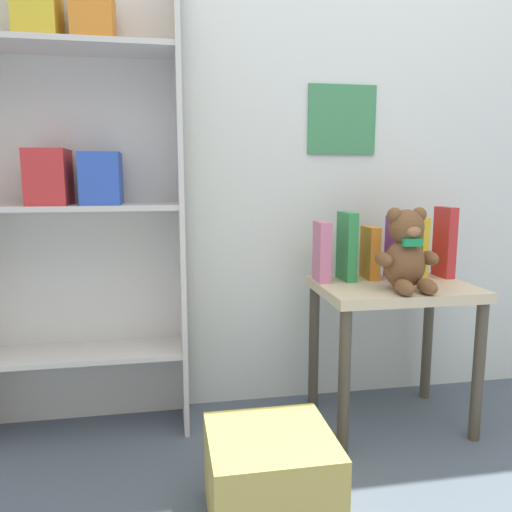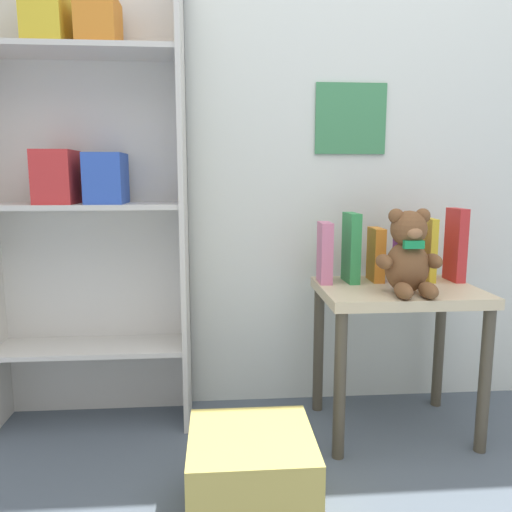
% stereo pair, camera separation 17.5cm
% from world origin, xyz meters
% --- Properties ---
extents(wall_back, '(4.80, 0.07, 2.50)m').
position_xyz_m(wall_back, '(0.00, 1.42, 1.25)').
color(wall_back, silver).
rests_on(wall_back, ground_plane).
extents(bookshelf_side, '(0.72, 0.24, 1.64)m').
position_xyz_m(bookshelf_side, '(-0.98, 1.29, 0.92)').
color(bookshelf_side, beige).
rests_on(bookshelf_side, ground_plane).
extents(display_table, '(0.55, 0.41, 0.54)m').
position_xyz_m(display_table, '(0.13, 1.11, 0.44)').
color(display_table, beige).
rests_on(display_table, ground_plane).
extents(teddy_bear, '(0.22, 0.20, 0.28)m').
position_xyz_m(teddy_bear, '(0.13, 1.02, 0.67)').
color(teddy_bear, brown).
rests_on(teddy_bear, display_table).
extents(book_standing_pink, '(0.05, 0.11, 0.22)m').
position_xyz_m(book_standing_pink, '(-0.11, 1.21, 0.65)').
color(book_standing_pink, '#D17093').
rests_on(book_standing_pink, display_table).
extents(book_standing_green, '(0.04, 0.12, 0.25)m').
position_xyz_m(book_standing_green, '(-0.01, 1.21, 0.66)').
color(book_standing_green, '#33934C').
rests_on(book_standing_green, display_table).
extents(book_standing_orange, '(0.04, 0.11, 0.20)m').
position_xyz_m(book_standing_orange, '(0.08, 1.22, 0.64)').
color(book_standing_orange, orange).
rests_on(book_standing_orange, display_table).
extents(book_standing_purple, '(0.04, 0.13, 0.24)m').
position_xyz_m(book_standing_purple, '(0.18, 1.20, 0.65)').
color(book_standing_purple, purple).
rests_on(book_standing_purple, display_table).
extents(book_standing_yellow, '(0.03, 0.15, 0.23)m').
position_xyz_m(book_standing_yellow, '(0.28, 1.22, 0.65)').
color(book_standing_yellow, gold).
rests_on(book_standing_yellow, display_table).
extents(book_standing_red, '(0.04, 0.11, 0.27)m').
position_xyz_m(book_standing_red, '(0.38, 1.20, 0.67)').
color(book_standing_red, red).
rests_on(book_standing_red, display_table).
extents(storage_bin, '(0.33, 0.32, 0.25)m').
position_xyz_m(storage_bin, '(-0.42, 0.65, 0.12)').
color(storage_bin, tan).
rests_on(storage_bin, ground_plane).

